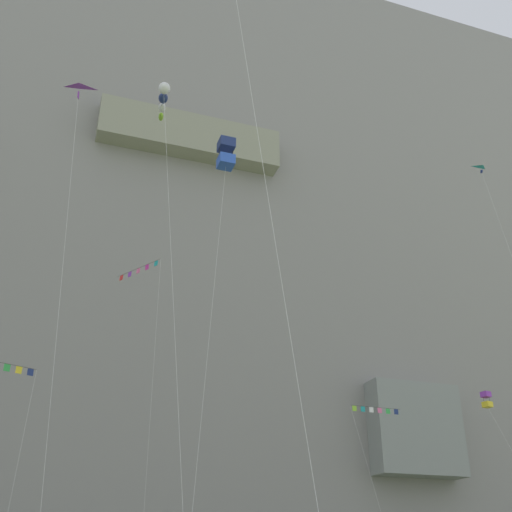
{
  "coord_description": "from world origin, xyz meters",
  "views": [
    {
      "loc": [
        -10.52,
        -3.4,
        3.86
      ],
      "look_at": [
        -1.19,
        23.34,
        17.87
      ],
      "focal_mm": 44.36,
      "sensor_mm": 36.0,
      "label": 1
    }
  ],
  "objects_px": {
    "kite_banner_mid_right": "(140,302)",
    "kite_box_high_center": "(487,401)",
    "kite_windsock_upper_right": "(163,100)",
    "kite_delta_low_right": "(496,203)",
    "kite_banner_high_right": "(7,386)",
    "kite_box_near_cliff": "(226,154)",
    "kite_delta_low_left": "(76,105)",
    "kite_banner_upper_left": "(378,428)"
  },
  "relations": [
    {
      "from": "kite_banner_mid_right",
      "to": "kite_box_high_center",
      "type": "distance_m",
      "value": 26.31
    },
    {
      "from": "kite_delta_low_left",
      "to": "kite_box_near_cliff",
      "type": "height_order",
      "value": "kite_delta_low_left"
    },
    {
      "from": "kite_banner_upper_left",
      "to": "kite_windsock_upper_right",
      "type": "relative_size",
      "value": 0.57
    },
    {
      "from": "kite_windsock_upper_right",
      "to": "kite_banner_high_right",
      "type": "bearing_deg",
      "value": 110.03
    },
    {
      "from": "kite_banner_high_right",
      "to": "kite_banner_mid_right",
      "type": "distance_m",
      "value": 11.0
    },
    {
      "from": "kite_banner_mid_right",
      "to": "kite_box_near_cliff",
      "type": "height_order",
      "value": "kite_box_near_cliff"
    },
    {
      "from": "kite_delta_low_right",
      "to": "kite_delta_low_left",
      "type": "height_order",
      "value": "kite_delta_low_right"
    },
    {
      "from": "kite_banner_mid_right",
      "to": "kite_box_high_center",
      "type": "height_order",
      "value": "kite_banner_mid_right"
    },
    {
      "from": "kite_windsock_upper_right",
      "to": "kite_delta_low_left",
      "type": "bearing_deg",
      "value": 136.34
    },
    {
      "from": "kite_delta_low_left",
      "to": "kite_box_high_center",
      "type": "bearing_deg",
      "value": 19.12
    },
    {
      "from": "kite_banner_mid_right",
      "to": "kite_delta_low_right",
      "type": "distance_m",
      "value": 27.37
    },
    {
      "from": "kite_banner_upper_left",
      "to": "kite_delta_low_left",
      "type": "bearing_deg",
      "value": -154.93
    },
    {
      "from": "kite_delta_low_right",
      "to": "kite_box_near_cliff",
      "type": "bearing_deg",
      "value": -170.51
    },
    {
      "from": "kite_banner_high_right",
      "to": "kite_box_high_center",
      "type": "relative_size",
      "value": 0.93
    },
    {
      "from": "kite_delta_low_left",
      "to": "kite_box_high_center",
      "type": "height_order",
      "value": "kite_delta_low_left"
    },
    {
      "from": "kite_banner_upper_left",
      "to": "kite_banner_mid_right",
      "type": "height_order",
      "value": "kite_banner_mid_right"
    },
    {
      "from": "kite_delta_low_left",
      "to": "kite_box_high_center",
      "type": "distance_m",
      "value": 34.99
    },
    {
      "from": "kite_banner_high_right",
      "to": "kite_banner_mid_right",
      "type": "bearing_deg",
      "value": 23.36
    },
    {
      "from": "kite_windsock_upper_right",
      "to": "kite_delta_low_right",
      "type": "bearing_deg",
      "value": 18.71
    },
    {
      "from": "kite_box_near_cliff",
      "to": "kite_delta_low_left",
      "type": "bearing_deg",
      "value": -168.61
    },
    {
      "from": "kite_banner_upper_left",
      "to": "kite_box_near_cliff",
      "type": "distance_m",
      "value": 20.51
    },
    {
      "from": "kite_windsock_upper_right",
      "to": "kite_banner_upper_left",
      "type": "bearing_deg",
      "value": 37.69
    },
    {
      "from": "kite_box_near_cliff",
      "to": "kite_windsock_upper_right",
      "type": "distance_m",
      "value": 7.32
    },
    {
      "from": "kite_box_near_cliff",
      "to": "kite_windsock_upper_right",
      "type": "bearing_deg",
      "value": -130.89
    },
    {
      "from": "kite_delta_low_right",
      "to": "kite_delta_low_left",
      "type": "xyz_separation_m",
      "value": [
        -30.78,
        -5.44,
        -3.36
      ]
    },
    {
      "from": "kite_banner_upper_left",
      "to": "kite_windsock_upper_right",
      "type": "xyz_separation_m",
      "value": [
        -17.98,
        -13.89,
        11.49
      ]
    },
    {
      "from": "kite_banner_upper_left",
      "to": "kite_banner_high_right",
      "type": "height_order",
      "value": "kite_banner_high_right"
    },
    {
      "from": "kite_delta_low_left",
      "to": "kite_box_near_cliff",
      "type": "distance_m",
      "value": 8.7
    },
    {
      "from": "kite_banner_mid_right",
      "to": "kite_box_high_center",
      "type": "xyz_separation_m",
      "value": [
        25.52,
        -3.13,
        -5.59
      ]
    },
    {
      "from": "kite_delta_low_right",
      "to": "kite_windsock_upper_right",
      "type": "relative_size",
      "value": 1.33
    },
    {
      "from": "kite_banner_upper_left",
      "to": "kite_box_near_cliff",
      "type": "relative_size",
      "value": 0.52
    },
    {
      "from": "kite_delta_low_right",
      "to": "kite_banner_upper_left",
      "type": "bearing_deg",
      "value": 151.92
    },
    {
      "from": "kite_banner_upper_left",
      "to": "kite_banner_high_right",
      "type": "relative_size",
      "value": 0.94
    },
    {
      "from": "kite_banner_upper_left",
      "to": "kite_box_high_center",
      "type": "height_order",
      "value": "kite_box_high_center"
    },
    {
      "from": "kite_banner_mid_right",
      "to": "kite_windsock_upper_right",
      "type": "bearing_deg",
      "value": -97.16
    },
    {
      "from": "kite_banner_high_right",
      "to": "kite_box_high_center",
      "type": "bearing_deg",
      "value": 0.21
    },
    {
      "from": "kite_box_near_cliff",
      "to": "kite_banner_upper_left",
      "type": "bearing_deg",
      "value": 32.56
    },
    {
      "from": "kite_delta_low_left",
      "to": "kite_box_near_cliff",
      "type": "xyz_separation_m",
      "value": [
        8.53,
        1.72,
        0.1
      ]
    },
    {
      "from": "kite_box_high_center",
      "to": "kite_windsock_upper_right",
      "type": "bearing_deg",
      "value": -152.2
    },
    {
      "from": "kite_banner_upper_left",
      "to": "kite_banner_high_right",
      "type": "distance_m",
      "value": 23.3
    },
    {
      "from": "kite_banner_high_right",
      "to": "kite_box_high_center",
      "type": "height_order",
      "value": "kite_box_high_center"
    },
    {
      "from": "kite_delta_low_right",
      "to": "kite_box_near_cliff",
      "type": "xyz_separation_m",
      "value": [
        -22.25,
        -3.72,
        -3.25
      ]
    }
  ]
}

